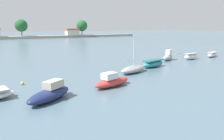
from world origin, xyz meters
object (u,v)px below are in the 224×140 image
moored_boat_6 (153,64)px  mooring_buoy_0 (186,54)px  mooring_buoy_2 (179,53)px  mooring_buoy_4 (22,83)px  moored_boat_7 (168,57)px  moored_boat_4 (112,81)px  moored_boat_9 (212,55)px  moored_boat_5 (133,69)px  moored_boat_8 (191,56)px  mooring_buoy_1 (209,53)px  moored_boat_3 (50,94)px

moored_boat_6 → mooring_buoy_0: bearing=12.4°
mooring_buoy_0 → mooring_buoy_2: (0.27, 2.14, 0.01)m
mooring_buoy_0 → mooring_buoy_4: 34.02m
moored_boat_7 → moored_boat_6: bearing=-178.4°
moored_boat_4 → moored_boat_9: moored_boat_4 is taller
moored_boat_9 → mooring_buoy_4: size_ratio=11.59×
moored_boat_7 → mooring_buoy_0: 9.07m
moored_boat_6 → moored_boat_7: size_ratio=1.25×
moored_boat_6 → moored_boat_9: bearing=-5.1°
moored_boat_5 → moored_boat_8: size_ratio=1.50×
moored_boat_4 → moored_boat_8: (20.88, 8.81, 0.01)m
moored_boat_6 → mooring_buoy_1: 21.50m
moored_boat_3 → mooring_buoy_0: size_ratio=16.95×
moored_boat_4 → mooring_buoy_2: 29.79m
moored_boat_3 → mooring_buoy_0: moored_boat_3 is taller
mooring_buoy_2 → moored_boat_8: bearing=-120.5°
moored_boat_4 → mooring_buoy_2: moored_boat_4 is taller
mooring_buoy_2 → moored_boat_3: bearing=-151.4°
mooring_buoy_4 → moored_boat_3: bearing=-76.1°
moored_boat_4 → moored_boat_7: moored_boat_7 is taller
moored_boat_6 → moored_boat_8: moored_boat_8 is taller
moored_boat_3 → moored_boat_5: (11.96, 5.64, -0.10)m
moored_boat_5 → mooring_buoy_4: moored_boat_5 is taller
moored_boat_6 → moored_boat_4: bearing=-163.5°
moored_boat_4 → moored_boat_8: size_ratio=1.40×
moored_boat_5 → moored_boat_3: bearing=-174.8°
mooring_buoy_1 → mooring_buoy_4: 39.49m
moored_boat_7 → mooring_buoy_4: moored_boat_7 is taller
moored_boat_4 → moored_boat_3: bearing=174.4°
mooring_buoy_1 → mooring_buoy_4: size_ratio=1.25×
moored_boat_4 → moored_boat_6: 12.02m
moored_boat_3 → moored_boat_9: 35.16m
moored_boat_7 → moored_boat_8: moored_boat_7 is taller
moored_boat_6 → mooring_buoy_1: bearing=2.8°
moored_boat_5 → mooring_buoy_2: size_ratio=16.93×
mooring_buoy_4 → moored_boat_4: bearing=-31.9°
moored_boat_6 → moored_boat_7: bearing=16.3°
moored_boat_6 → moored_boat_9: size_ratio=1.17×
mooring_buoy_1 → mooring_buoy_4: bearing=-168.4°
moored_boat_4 → mooring_buoy_0: 28.47m
moored_boat_3 → moored_boat_8: moored_boat_3 is taller
moored_boat_3 → moored_boat_5: moored_boat_5 is taller
moored_boat_9 → mooring_buoy_4: bearing=166.8°
moored_boat_4 → moored_boat_8: bearing=6.3°
moored_boat_9 → mooring_buoy_1: 5.12m
moored_boat_8 → mooring_buoy_2: 8.36m
moored_boat_7 → moored_boat_8: size_ratio=1.10×
mooring_buoy_1 → moored_boat_4: bearing=-157.3°
mooring_buoy_2 → mooring_buoy_4: (-33.10, -11.04, 0.02)m
moored_boat_3 → mooring_buoy_0: (31.30, 15.10, -0.44)m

